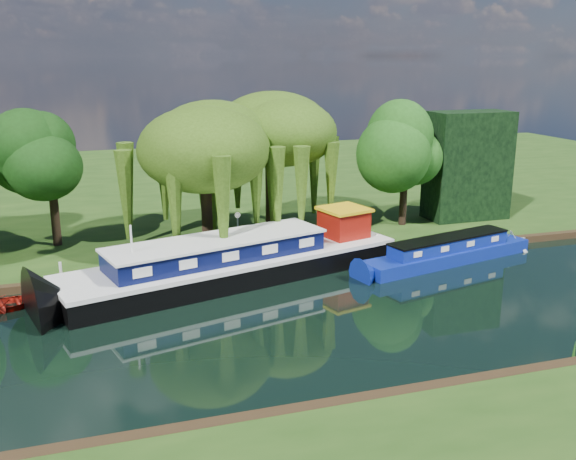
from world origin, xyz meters
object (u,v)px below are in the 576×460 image
object	(u,v)px
dutch_barge	(238,261)
narrowboat	(448,252)
white_cruiser	(511,249)
red_dinghy	(8,309)

from	to	relation	value
dutch_barge	narrowboat	size ratio (longest dim) A/B	1.65
dutch_barge	white_cruiser	bearing A→B (deg)	-14.08
narrowboat	white_cruiser	size ratio (longest dim) A/B	4.75
white_cruiser	dutch_barge	bearing A→B (deg)	77.57
white_cruiser	narrowboat	bearing A→B (deg)	89.04
dutch_barge	white_cruiser	xyz separation A→B (m)	(18.65, 0.26, -1.04)
narrowboat	white_cruiser	distance (m)	5.71
red_dinghy	white_cruiser	bearing A→B (deg)	-103.93
narrowboat	red_dinghy	size ratio (longest dim) A/B	3.59
red_dinghy	narrowboat	bearing A→B (deg)	-106.19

